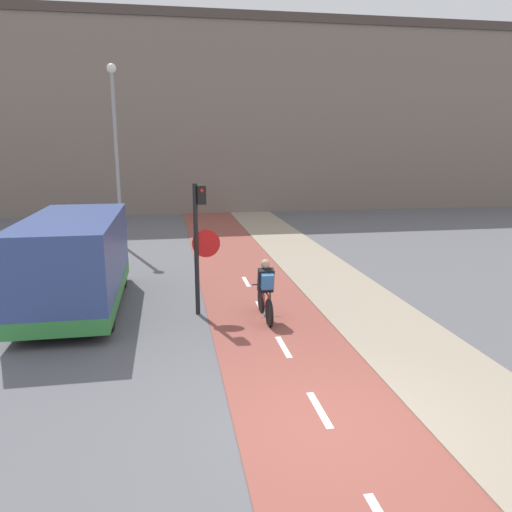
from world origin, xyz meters
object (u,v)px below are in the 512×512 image
object	(u,v)px
street_lamp_far	(116,138)
cyclist_near	(266,291)
traffic_light_pole	(200,235)
van	(75,264)

from	to	relation	value
street_lamp_far	cyclist_near	world-z (taller)	street_lamp_far
street_lamp_far	traffic_light_pole	bearing A→B (deg)	-73.52
traffic_light_pole	street_lamp_far	size ratio (longest dim) A/B	0.45
cyclist_near	van	world-z (taller)	van
traffic_light_pole	van	distance (m)	3.30
traffic_light_pole	cyclist_near	distance (m)	2.06
traffic_light_pole	van	xyz separation A→B (m)	(-3.04, 0.98, -0.82)
street_lamp_far	van	size ratio (longest dim) A/B	1.31
street_lamp_far	van	xyz separation A→B (m)	(-0.40, -7.97, -3.14)
cyclist_near	van	distance (m)	4.83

